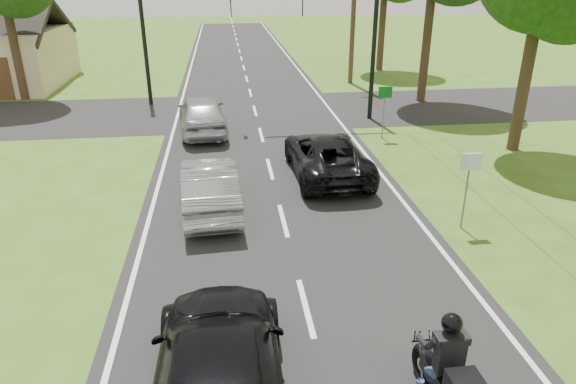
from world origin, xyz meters
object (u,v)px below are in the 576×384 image
at_px(dark_suv, 327,155).
at_px(silver_suv, 202,114).
at_px(silver_sedan, 209,186).
at_px(sign_white, 469,173).
at_px(traffic_signal, 333,26).
at_px(dark_car_behind, 219,374).
at_px(sign_green, 385,100).
at_px(motorcycle_rider, 446,381).

distance_m(dark_suv, silver_suv, 6.93).
bearing_deg(silver_sedan, sign_white, 159.47).
height_order(silver_sedan, traffic_signal, traffic_signal).
distance_m(dark_car_behind, sign_green, 15.05).
height_order(motorcycle_rider, traffic_signal, traffic_signal).
relative_size(dark_car_behind, sign_white, 2.42).
height_order(motorcycle_rider, dark_car_behind, motorcycle_rider).
relative_size(motorcycle_rider, dark_car_behind, 0.44).
xyz_separation_m(silver_suv, traffic_signal, (5.75, 1.28, 3.33)).
distance_m(motorcycle_rider, sign_white, 6.84).
distance_m(motorcycle_rider, dark_car_behind, 3.41).
relative_size(motorcycle_rider, silver_suv, 0.48).
xyz_separation_m(silver_sedan, dark_car_behind, (0.26, -7.50, 0.03)).
relative_size(traffic_signal, sign_green, 3.00).
xyz_separation_m(silver_sedan, sign_green, (6.90, 5.98, 0.87)).
relative_size(dark_suv, sign_green, 2.36).
relative_size(silver_sedan, traffic_signal, 0.68).
xyz_separation_m(dark_suv, silver_sedan, (-3.83, -2.24, 0.02)).
height_order(motorcycle_rider, silver_suv, motorcycle_rider).
xyz_separation_m(dark_suv, traffic_signal, (1.51, 6.76, 3.43)).
bearing_deg(sign_white, silver_suv, 126.17).
distance_m(dark_car_behind, sign_white, 8.50).
bearing_deg(dark_car_behind, sign_white, -138.81).
xyz_separation_m(silver_suv, sign_green, (7.32, -1.73, 0.79)).
height_order(silver_sedan, silver_suv, silver_suv).
relative_size(silver_suv, sign_green, 2.20).
xyz_separation_m(dark_car_behind, traffic_signal, (5.08, 16.50, 3.38)).
height_order(silver_sedan, sign_white, sign_white).
bearing_deg(silver_suv, sign_white, 121.01).
bearing_deg(sign_green, silver_suv, 166.67).
xyz_separation_m(dark_car_behind, sign_white, (6.44, 5.48, 0.84)).
distance_m(silver_suv, sign_green, 7.56).
height_order(motorcycle_rider, silver_sedan, motorcycle_rider).
xyz_separation_m(dark_car_behind, sign_green, (6.64, 13.48, 0.84)).
relative_size(silver_suv, traffic_signal, 0.73).
bearing_deg(traffic_signal, sign_white, -82.95).
bearing_deg(silver_suv, sign_green, 161.51).
distance_m(silver_sedan, traffic_signal, 11.00).
relative_size(motorcycle_rider, silver_sedan, 0.52).
bearing_deg(dark_car_behind, traffic_signal, -106.32).
xyz_separation_m(dark_suv, sign_white, (2.87, -4.26, 0.89)).
bearing_deg(silver_suv, motorcycle_rider, 99.21).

